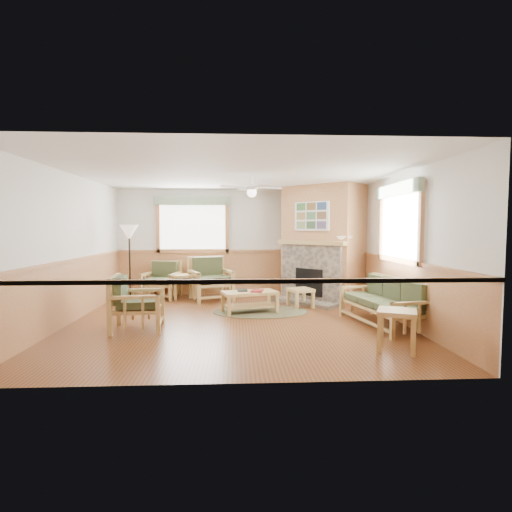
{
  "coord_description": "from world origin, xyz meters",
  "views": [
    {
      "loc": [
        -0.01,
        -7.29,
        1.71
      ],
      "look_at": [
        0.4,
        0.7,
        1.15
      ],
      "focal_mm": 28.0,
      "sensor_mm": 36.0,
      "label": 1
    }
  ],
  "objects_px": {
    "end_table_chairs": "(184,287)",
    "coffee_table": "(250,302)",
    "armchair_back_right": "(211,279)",
    "armchair_left": "(137,303)",
    "floor_lamp_left": "(130,265)",
    "sofa": "(382,302)",
    "armchair_back_left": "(161,280)",
    "end_table_sofa": "(397,330)",
    "footstool": "(300,298)",
    "floor_lamp_right": "(344,271)"
  },
  "relations": [
    {
      "from": "armchair_back_right",
      "to": "floor_lamp_left",
      "type": "distance_m",
      "value": 1.88
    },
    {
      "from": "armchair_back_left",
      "to": "end_table_chairs",
      "type": "xyz_separation_m",
      "value": [
        0.57,
        -0.09,
        -0.15
      ]
    },
    {
      "from": "end_table_chairs",
      "to": "end_table_sofa",
      "type": "relative_size",
      "value": 1.02
    },
    {
      "from": "end_table_chairs",
      "to": "end_table_sofa",
      "type": "distance_m",
      "value": 5.54
    },
    {
      "from": "floor_lamp_left",
      "to": "armchair_back_left",
      "type": "bearing_deg",
      "value": 53.05
    },
    {
      "from": "armchair_back_right",
      "to": "footstool",
      "type": "height_order",
      "value": "armchair_back_right"
    },
    {
      "from": "sofa",
      "to": "floor_lamp_right",
      "type": "relative_size",
      "value": 1.17
    },
    {
      "from": "end_table_sofa",
      "to": "coffee_table",
      "type": "bearing_deg",
      "value": 126.71
    },
    {
      "from": "sofa",
      "to": "footstool",
      "type": "distance_m",
      "value": 2.04
    },
    {
      "from": "armchair_back_right",
      "to": "armchair_left",
      "type": "height_order",
      "value": "armchair_back_right"
    },
    {
      "from": "armchair_back_right",
      "to": "footstool",
      "type": "xyz_separation_m",
      "value": [
        1.98,
        -1.01,
        -0.3
      ]
    },
    {
      "from": "armchair_back_right",
      "to": "armchair_left",
      "type": "bearing_deg",
      "value": -131.6
    },
    {
      "from": "armchair_left",
      "to": "floor_lamp_right",
      "type": "bearing_deg",
      "value": -70.32
    },
    {
      "from": "armchair_back_left",
      "to": "end_table_chairs",
      "type": "distance_m",
      "value": 0.59
    },
    {
      "from": "footstool",
      "to": "floor_lamp_left",
      "type": "height_order",
      "value": "floor_lamp_left"
    },
    {
      "from": "armchair_left",
      "to": "end_table_chairs",
      "type": "bearing_deg",
      "value": -12.94
    },
    {
      "from": "armchair_back_left",
      "to": "end_table_sofa",
      "type": "distance_m",
      "value": 5.98
    },
    {
      "from": "sofa",
      "to": "armchair_left",
      "type": "height_order",
      "value": "armchair_left"
    },
    {
      "from": "armchair_back_right",
      "to": "end_table_sofa",
      "type": "bearing_deg",
      "value": -75.74
    },
    {
      "from": "footstool",
      "to": "armchair_back_right",
      "type": "bearing_deg",
      "value": 153.06
    },
    {
      "from": "footstool",
      "to": "floor_lamp_left",
      "type": "bearing_deg",
      "value": 171.53
    },
    {
      "from": "sofa",
      "to": "armchair_back_right",
      "type": "bearing_deg",
      "value": -141.07
    },
    {
      "from": "coffee_table",
      "to": "floor_lamp_left",
      "type": "relative_size",
      "value": 0.6
    },
    {
      "from": "armchair_back_right",
      "to": "floor_lamp_left",
      "type": "relative_size",
      "value": 0.57
    },
    {
      "from": "armchair_back_left",
      "to": "coffee_table",
      "type": "relative_size",
      "value": 0.83
    },
    {
      "from": "sofa",
      "to": "coffee_table",
      "type": "height_order",
      "value": "sofa"
    },
    {
      "from": "armchair_left",
      "to": "floor_lamp_left",
      "type": "bearing_deg",
      "value": 12.18
    },
    {
      "from": "sofa",
      "to": "floor_lamp_left",
      "type": "height_order",
      "value": "floor_lamp_left"
    },
    {
      "from": "armchair_left",
      "to": "coffee_table",
      "type": "distance_m",
      "value": 2.33
    },
    {
      "from": "end_table_sofa",
      "to": "sofa",
      "type": "bearing_deg",
      "value": 77.48
    },
    {
      "from": "armchair_back_left",
      "to": "floor_lamp_right",
      "type": "height_order",
      "value": "floor_lamp_right"
    },
    {
      "from": "coffee_table",
      "to": "end_table_sofa",
      "type": "relative_size",
      "value": 1.88
    },
    {
      "from": "sofa",
      "to": "end_table_chairs",
      "type": "relative_size",
      "value": 3.07
    },
    {
      "from": "armchair_left",
      "to": "end_table_sofa",
      "type": "relative_size",
      "value": 1.6
    },
    {
      "from": "end_table_chairs",
      "to": "coffee_table",
      "type": "bearing_deg",
      "value": -47.64
    },
    {
      "from": "armchair_back_right",
      "to": "floor_lamp_right",
      "type": "relative_size",
      "value": 0.66
    },
    {
      "from": "armchair_back_right",
      "to": "coffee_table",
      "type": "distance_m",
      "value": 1.74
    },
    {
      "from": "end_table_chairs",
      "to": "armchair_back_right",
      "type": "bearing_deg",
      "value": -16.74
    },
    {
      "from": "sofa",
      "to": "armchair_back_left",
      "type": "bearing_deg",
      "value": -134.8
    },
    {
      "from": "end_table_sofa",
      "to": "armchair_back_right",
      "type": "bearing_deg",
      "value": 124.55
    },
    {
      "from": "sofa",
      "to": "floor_lamp_left",
      "type": "distance_m",
      "value": 5.43
    },
    {
      "from": "coffee_table",
      "to": "armchair_left",
      "type": "bearing_deg",
      "value": -163.56
    },
    {
      "from": "armchair_back_left",
      "to": "end_table_sofa",
      "type": "bearing_deg",
      "value": -36.25
    },
    {
      "from": "floor_lamp_right",
      "to": "footstool",
      "type": "bearing_deg",
      "value": -172.94
    },
    {
      "from": "floor_lamp_left",
      "to": "floor_lamp_right",
      "type": "distance_m",
      "value": 4.76
    },
    {
      "from": "armchair_back_right",
      "to": "armchair_left",
      "type": "xyz_separation_m",
      "value": [
        -1.07,
        -2.74,
        -0.05
      ]
    },
    {
      "from": "coffee_table",
      "to": "end_table_sofa",
      "type": "distance_m",
      "value": 3.28
    },
    {
      "from": "armchair_left",
      "to": "floor_lamp_right",
      "type": "relative_size",
      "value": 0.59
    },
    {
      "from": "end_table_sofa",
      "to": "floor_lamp_right",
      "type": "xyz_separation_m",
      "value": [
        0.13,
        3.22,
        0.49
      ]
    },
    {
      "from": "footstool",
      "to": "coffee_table",
      "type": "bearing_deg",
      "value": -156.98
    }
  ]
}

